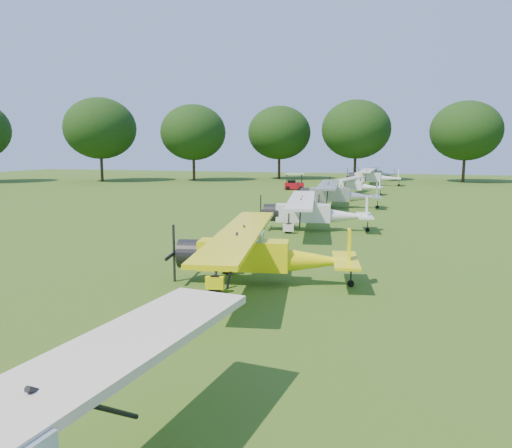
{
  "coord_description": "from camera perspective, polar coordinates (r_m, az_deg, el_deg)",
  "views": [
    {
      "loc": [
        5.24,
        -25.98,
        5.17
      ],
      "look_at": [
        -1.69,
        -2.21,
        1.4
      ],
      "focal_mm": 35.0,
      "sensor_mm": 36.0,
      "label": 1
    }
  ],
  "objects": [
    {
      "name": "ground",
      "position": [
        27.0,
        4.77,
        -2.41
      ],
      "size": [
        160.0,
        160.0,
        0.0
      ],
      "primitive_type": "plane",
      "color": "#325816",
      "rests_on": "ground"
    },
    {
      "name": "aircraft_7",
      "position": [
        86.06,
        13.55,
        5.75
      ],
      "size": [
        6.32,
        10.06,
        1.98
      ],
      "rotation": [
        0.0,
        0.0,
        -0.04
      ],
      "color": "silver",
      "rests_on": "ground"
    },
    {
      "name": "aircraft_2",
      "position": [
        19.02,
        0.16,
        -3.04
      ],
      "size": [
        7.24,
        11.47,
        2.25
      ],
      "rotation": [
        0.0,
        0.0,
        0.17
      ],
      "color": "#F1E90A",
      "rests_on": "ground"
    },
    {
      "name": "golf_cart",
      "position": [
        63.04,
        4.33,
        4.55
      ],
      "size": [
        2.66,
        1.98,
        2.04
      ],
      "rotation": [
        0.0,
        0.0,
        0.25
      ],
      "color": "#B50C18",
      "rests_on": "ground"
    },
    {
      "name": "aircraft_5",
      "position": [
        57.79,
        11.1,
        4.5
      ],
      "size": [
        6.28,
        9.94,
        1.95
      ],
      "rotation": [
        0.0,
        0.0,
        -0.17
      ],
      "color": "white",
      "rests_on": "ground"
    },
    {
      "name": "aircraft_6",
      "position": [
        71.89,
        13.1,
        5.41
      ],
      "size": [
        7.48,
        11.87,
        2.35
      ],
      "rotation": [
        0.0,
        0.0,
        0.0
      ],
      "color": "white",
      "rests_on": "ground"
    },
    {
      "name": "aircraft_3",
      "position": [
        31.63,
        6.37,
        1.58
      ],
      "size": [
        7.16,
        11.34,
        2.23
      ],
      "rotation": [
        0.0,
        0.0,
        0.16
      ],
      "color": "white",
      "rests_on": "ground"
    },
    {
      "name": "aircraft_4",
      "position": [
        44.28,
        9.12,
        3.58
      ],
      "size": [
        7.3,
        11.62,
        2.28
      ],
      "rotation": [
        0.0,
        0.0,
        0.1
      ],
      "color": "silver",
      "rests_on": "ground"
    },
    {
      "name": "tree_belt",
      "position": [
        26.35,
        12.96,
        14.67
      ],
      "size": [
        137.36,
        130.27,
        14.52
      ],
      "color": "#332113",
      "rests_on": "ground"
    }
  ]
}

